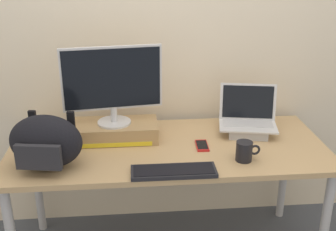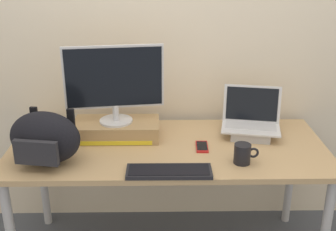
{
  "view_description": "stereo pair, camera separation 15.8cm",
  "coord_description": "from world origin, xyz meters",
  "px_view_note": "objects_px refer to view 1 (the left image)",
  "views": [
    {
      "loc": [
        -0.19,
        -2.11,
        1.76
      ],
      "look_at": [
        0.0,
        0.0,
        0.91
      ],
      "focal_mm": 45.26,
      "sensor_mm": 36.0,
      "label": 1
    },
    {
      "loc": [
        -0.03,
        -2.12,
        1.76
      ],
      "look_at": [
        0.0,
        0.0,
        0.91
      ],
      "focal_mm": 45.26,
      "sensor_mm": 36.0,
      "label": 2
    }
  ],
  "objects_px": {
    "toner_box_yellow": "(115,131)",
    "desktop_monitor": "(112,83)",
    "plush_toy": "(43,133)",
    "messenger_backpack": "(46,142)",
    "open_laptop": "(247,124)",
    "external_keyboard": "(175,171)",
    "coffee_mug": "(245,151)",
    "cell_phone": "(202,145)"
  },
  "relations": [
    {
      "from": "toner_box_yellow",
      "to": "desktop_monitor",
      "type": "distance_m",
      "value": 0.29
    },
    {
      "from": "desktop_monitor",
      "to": "plush_toy",
      "type": "bearing_deg",
      "value": 169.39
    },
    {
      "from": "toner_box_yellow",
      "to": "messenger_backpack",
      "type": "relative_size",
      "value": 1.25
    },
    {
      "from": "open_laptop",
      "to": "external_keyboard",
      "type": "distance_m",
      "value": 0.65
    },
    {
      "from": "desktop_monitor",
      "to": "toner_box_yellow",
      "type": "bearing_deg",
      "value": 92.62
    },
    {
      "from": "desktop_monitor",
      "to": "external_keyboard",
      "type": "relative_size",
      "value": 1.31
    },
    {
      "from": "coffee_mug",
      "to": "plush_toy",
      "type": "xyz_separation_m",
      "value": [
        -1.08,
        0.35,
        -0.01
      ]
    },
    {
      "from": "external_keyboard",
      "to": "plush_toy",
      "type": "bearing_deg",
      "value": 147.82
    },
    {
      "from": "external_keyboard",
      "to": "toner_box_yellow",
      "type": "bearing_deg",
      "value": 125.27
    },
    {
      "from": "desktop_monitor",
      "to": "open_laptop",
      "type": "distance_m",
      "value": 0.83
    },
    {
      "from": "messenger_backpack",
      "to": "coffee_mug",
      "type": "xyz_separation_m",
      "value": [
        0.99,
        -0.02,
        -0.08
      ]
    },
    {
      "from": "desktop_monitor",
      "to": "coffee_mug",
      "type": "distance_m",
      "value": 0.8
    },
    {
      "from": "messenger_backpack",
      "to": "coffee_mug",
      "type": "bearing_deg",
      "value": 7.84
    },
    {
      "from": "external_keyboard",
      "to": "cell_phone",
      "type": "xyz_separation_m",
      "value": [
        0.18,
        0.28,
        -0.01
      ]
    },
    {
      "from": "toner_box_yellow",
      "to": "cell_phone",
      "type": "height_order",
      "value": "toner_box_yellow"
    },
    {
      "from": "desktop_monitor",
      "to": "external_keyboard",
      "type": "distance_m",
      "value": 0.61
    },
    {
      "from": "messenger_backpack",
      "to": "cell_phone",
      "type": "distance_m",
      "value": 0.83
    },
    {
      "from": "open_laptop",
      "to": "cell_phone",
      "type": "relative_size",
      "value": 2.63
    },
    {
      "from": "toner_box_yellow",
      "to": "coffee_mug",
      "type": "bearing_deg",
      "value": -26.03
    },
    {
      "from": "external_keyboard",
      "to": "plush_toy",
      "type": "relative_size",
      "value": 5.04
    },
    {
      "from": "external_keyboard",
      "to": "cell_phone",
      "type": "height_order",
      "value": "external_keyboard"
    },
    {
      "from": "toner_box_yellow",
      "to": "messenger_backpack",
      "type": "height_order",
      "value": "messenger_backpack"
    },
    {
      "from": "coffee_mug",
      "to": "plush_toy",
      "type": "height_order",
      "value": "coffee_mug"
    },
    {
      "from": "external_keyboard",
      "to": "coffee_mug",
      "type": "xyz_separation_m",
      "value": [
        0.37,
        0.1,
        0.04
      ]
    },
    {
      "from": "cell_phone",
      "to": "plush_toy",
      "type": "bearing_deg",
      "value": 171.14
    },
    {
      "from": "toner_box_yellow",
      "to": "plush_toy",
      "type": "bearing_deg",
      "value": 176.76
    },
    {
      "from": "external_keyboard",
      "to": "open_laptop",
      "type": "bearing_deg",
      "value": 43.12
    },
    {
      "from": "external_keyboard",
      "to": "messenger_backpack",
      "type": "relative_size",
      "value": 1.07
    },
    {
      "from": "cell_phone",
      "to": "desktop_monitor",
      "type": "bearing_deg",
      "value": 165.09
    },
    {
      "from": "coffee_mug",
      "to": "cell_phone",
      "type": "bearing_deg",
      "value": 136.4
    },
    {
      "from": "cell_phone",
      "to": "plush_toy",
      "type": "distance_m",
      "value": 0.91
    },
    {
      "from": "toner_box_yellow",
      "to": "open_laptop",
      "type": "distance_m",
      "value": 0.78
    },
    {
      "from": "messenger_backpack",
      "to": "coffee_mug",
      "type": "relative_size",
      "value": 3.07
    },
    {
      "from": "toner_box_yellow",
      "to": "desktop_monitor",
      "type": "relative_size",
      "value": 0.89
    },
    {
      "from": "open_laptop",
      "to": "external_keyboard",
      "type": "relative_size",
      "value": 0.88
    },
    {
      "from": "desktop_monitor",
      "to": "messenger_backpack",
      "type": "height_order",
      "value": "desktop_monitor"
    },
    {
      "from": "toner_box_yellow",
      "to": "desktop_monitor",
      "type": "xyz_separation_m",
      "value": [
        0.0,
        -0.0,
        0.29
      ]
    },
    {
      "from": "desktop_monitor",
      "to": "coffee_mug",
      "type": "xyz_separation_m",
      "value": [
        0.67,
        -0.33,
        -0.28
      ]
    },
    {
      "from": "cell_phone",
      "to": "external_keyboard",
      "type": "bearing_deg",
      "value": -120.92
    },
    {
      "from": "messenger_backpack",
      "to": "cell_phone",
      "type": "bearing_deg",
      "value": 20.22
    },
    {
      "from": "coffee_mug",
      "to": "plush_toy",
      "type": "relative_size",
      "value": 1.53
    },
    {
      "from": "open_laptop",
      "to": "messenger_backpack",
      "type": "height_order",
      "value": "open_laptop"
    }
  ]
}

